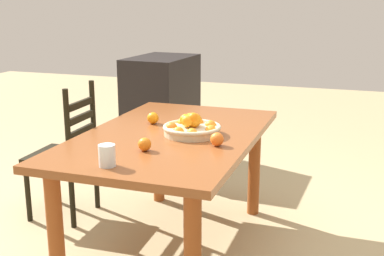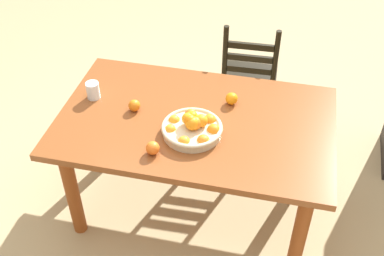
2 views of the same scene
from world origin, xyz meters
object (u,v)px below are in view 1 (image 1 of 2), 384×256
orange_loose_2 (217,139)px  fruit_bowl (192,127)px  chair_near_window (67,154)px  dining_table (171,150)px  cabinet (162,109)px  drinking_glass (107,156)px  orange_loose_1 (153,118)px  orange_loose_0 (145,144)px

orange_loose_2 → fruit_bowl: bearing=49.7°
orange_loose_2 → chair_near_window: bearing=72.7°
dining_table → cabinet: bearing=24.2°
chair_near_window → drinking_glass: 1.20m
fruit_bowl → drinking_glass: size_ratio=3.23×
cabinet → fruit_bowl: (-1.59, -0.85, 0.28)m
orange_loose_1 → orange_loose_2: (-0.33, -0.51, 0.00)m
fruit_bowl → orange_loose_1: bearing=62.4°
orange_loose_0 → dining_table: bearing=0.5°
orange_loose_0 → drinking_glass: bearing=166.3°
orange_loose_0 → orange_loose_1: orange_loose_1 is taller
orange_loose_0 → orange_loose_2: 0.38m
cabinet → orange_loose_2: (-1.76, -1.04, 0.28)m
dining_table → chair_near_window: size_ratio=1.67×
chair_near_window → orange_loose_0: size_ratio=13.65×
orange_loose_2 → drinking_glass: drinking_glass is taller
chair_near_window → orange_loose_0: bearing=54.2°
orange_loose_0 → orange_loose_2: bearing=-57.4°
orange_loose_0 → orange_loose_2: orange_loose_2 is taller
cabinet → drinking_glass: (-2.23, -0.66, 0.29)m
fruit_bowl → orange_loose_1: fruit_bowl is taller
chair_near_window → cabinet: bearing=172.8°
fruit_bowl → orange_loose_2: (-0.17, -0.20, -0.01)m
dining_table → orange_loose_2: orange_loose_2 is taller
orange_loose_1 → orange_loose_2: size_ratio=1.00×
dining_table → fruit_bowl: size_ratio=4.67×
orange_loose_1 → drinking_glass: (-0.81, -0.12, 0.02)m
dining_table → drinking_glass: size_ratio=15.09×
orange_loose_1 → chair_near_window: bearing=86.9°
drinking_glass → orange_loose_1: bearing=8.5°
dining_table → cabinet: cabinet is taller
chair_near_window → orange_loose_2: bearing=70.6°
chair_near_window → orange_loose_0: 1.07m
fruit_bowl → orange_loose_1: size_ratio=4.63×
orange_loose_0 → orange_loose_2: (0.20, -0.32, 0.00)m
cabinet → orange_loose_2: size_ratio=13.39×
fruit_bowl → orange_loose_1: (0.16, 0.31, -0.01)m
cabinet → orange_loose_1: size_ratio=13.44×
cabinet → orange_loose_2: cabinet is taller
chair_near_window → cabinet: 1.40m
chair_near_window → orange_loose_2: 1.26m
dining_table → drinking_glass: (-0.63, 0.06, 0.15)m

